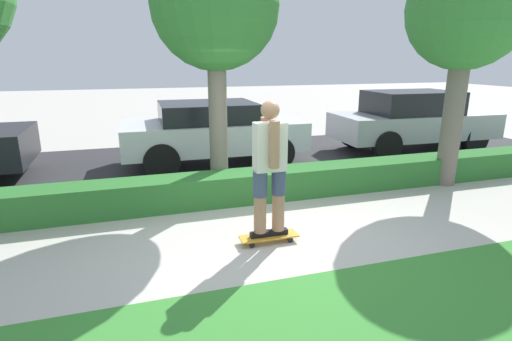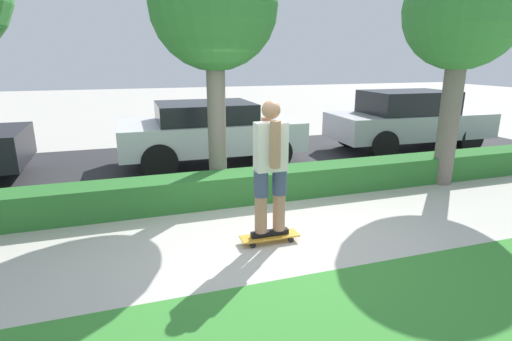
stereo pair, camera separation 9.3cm
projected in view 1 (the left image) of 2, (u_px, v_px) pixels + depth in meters
ground_plane at (270, 239)px, 5.38m from camera, size 60.00×60.00×0.00m
street_asphalt at (211, 164)px, 9.24m from camera, size 18.60×5.00×0.01m
hedge_row at (240, 187)px, 6.78m from camera, size 18.60×0.60×0.50m
skateboard at (269, 237)px, 5.28m from camera, size 0.78×0.24×0.09m
skater_person at (270, 166)px, 5.02m from camera, size 0.51×0.46×1.78m
tree_mid at (215, 8)px, 6.33m from camera, size 2.06×2.06×4.21m
tree_far at (467, 13)px, 6.95m from camera, size 2.08×2.08×4.22m
parked_car_middle at (212, 131)px, 9.05m from camera, size 4.02×1.99×1.42m
parked_car_rear at (413, 120)px, 10.44m from camera, size 4.26×1.85×1.55m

